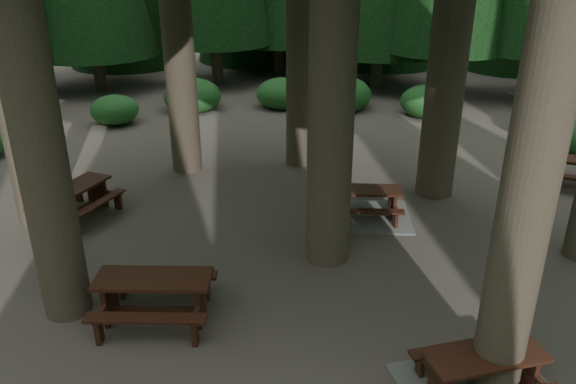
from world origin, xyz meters
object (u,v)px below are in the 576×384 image
(picnic_table_b, at_px, (76,197))
(picnic_table_e, at_px, (154,292))
(picnic_table_a, at_px, (482,382))
(picnic_table_c, at_px, (364,208))

(picnic_table_b, height_order, picnic_table_e, picnic_table_e)
(picnic_table_e, bearing_deg, picnic_table_a, -18.63)
(picnic_table_c, height_order, picnic_table_e, picnic_table_e)
(picnic_table_b, xyz_separation_m, picnic_table_e, (3.76, -2.68, 0.04))
(picnic_table_b, bearing_deg, picnic_table_e, -123.51)
(picnic_table_c, bearing_deg, picnic_table_b, -177.42)
(picnic_table_b, xyz_separation_m, picnic_table_c, (6.11, 2.24, -0.27))
(picnic_table_c, xyz_separation_m, picnic_table_e, (-2.35, -4.93, 0.31))
(picnic_table_b, distance_m, picnic_table_c, 6.51)
(picnic_table_a, xyz_separation_m, picnic_table_e, (-5.11, -0.05, 0.31))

